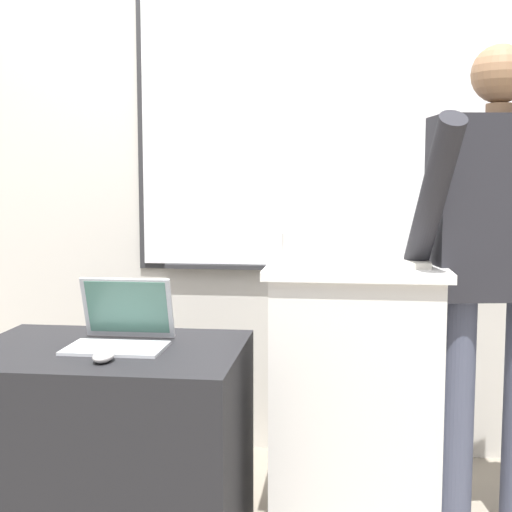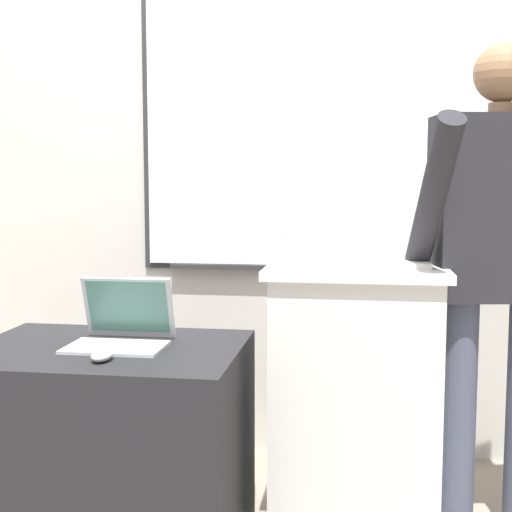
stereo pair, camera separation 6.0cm
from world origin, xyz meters
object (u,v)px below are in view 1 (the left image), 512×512
at_px(computer_mouse_by_laptop, 103,356).
at_px(coffee_mug, 294,245).
at_px(laptop, 123,323).
at_px(wireless_keyboard, 365,264).
at_px(lectern_podium, 354,398).
at_px(person_presenter, 495,255).
at_px(side_desk, 108,451).

xyz_separation_m(computer_mouse_by_laptop, coffee_mug, (0.52, 0.63, 0.28)).
xyz_separation_m(laptop, coffee_mug, (0.54, 0.40, 0.23)).
bearing_deg(wireless_keyboard, coffee_mug, 135.70).
height_order(lectern_podium, person_presenter, person_presenter).
bearing_deg(wireless_keyboard, person_presenter, 15.29).
xyz_separation_m(side_desk, person_presenter, (1.28, 0.32, 0.63)).
relative_size(lectern_podium, laptop, 3.01).
xyz_separation_m(person_presenter, computer_mouse_by_laptop, (-1.23, -0.50, -0.27)).
distance_m(wireless_keyboard, computer_mouse_by_laptop, 0.90).
height_order(side_desk, computer_mouse_by_laptop, computer_mouse_by_laptop).
xyz_separation_m(laptop, wireless_keyboard, (0.80, 0.14, 0.19)).
bearing_deg(lectern_podium, person_presenter, 6.92).
xyz_separation_m(lectern_podium, laptop, (-0.77, -0.21, 0.29)).
height_order(side_desk, person_presenter, person_presenter).
distance_m(person_presenter, wireless_keyboard, 0.46).
height_order(lectern_podium, side_desk, lectern_podium).
height_order(wireless_keyboard, computer_mouse_by_laptop, wireless_keyboard).
relative_size(side_desk, person_presenter, 0.52).
bearing_deg(coffee_mug, computer_mouse_by_laptop, -129.73).
height_order(side_desk, wireless_keyboard, wireless_keyboard).
relative_size(wireless_keyboard, computer_mouse_by_laptop, 4.25).
height_order(lectern_podium, wireless_keyboard, wireless_keyboard).
bearing_deg(person_presenter, lectern_podium, 176.77).
relative_size(side_desk, coffee_mug, 7.06).
distance_m(side_desk, computer_mouse_by_laptop, 0.41).
bearing_deg(person_presenter, side_desk, -176.03).
bearing_deg(lectern_podium, computer_mouse_by_laptop, -149.54).
relative_size(computer_mouse_by_laptop, coffee_mug, 0.80).
bearing_deg(coffee_mug, side_desk, -141.94).
xyz_separation_m(side_desk, laptop, (0.04, 0.06, 0.42)).
xyz_separation_m(side_desk, wireless_keyboard, (0.84, 0.20, 0.61)).
height_order(lectern_podium, laptop, lectern_podium).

